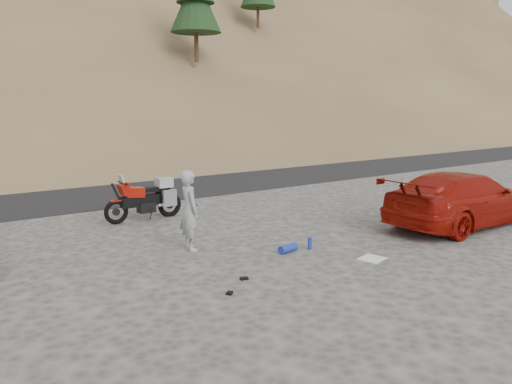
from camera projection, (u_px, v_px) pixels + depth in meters
ground at (211, 257)px, 9.81m from camera, size 140.00×140.00×0.00m
road at (78, 191)px, 17.04m from camera, size 120.00×7.00×0.05m
motorcycle at (147, 199)px, 12.83m from camera, size 2.12×0.63×1.26m
man at (191, 249)px, 10.30m from camera, size 0.48×0.66×1.65m
red_car at (461, 225)px, 12.32m from camera, size 4.59×1.88×1.33m
gear_white_cloth at (372, 259)px, 9.65m from camera, size 0.55×0.51×0.02m
gear_blue_mat at (288, 248)px, 10.07m from camera, size 0.44×0.23×0.17m
gear_bottle at (310, 243)px, 10.28m from camera, size 0.10×0.10×0.24m
gear_glove_a at (244, 278)px, 8.53m from camera, size 0.16×0.13×0.04m
gear_glove_b at (230, 293)px, 7.88m from camera, size 0.14×0.14×0.04m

